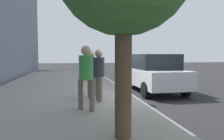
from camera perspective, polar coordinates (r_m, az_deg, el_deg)
The scene contains 7 objects.
ground_plane at distance 8.48m, azimuth 6.14°, elevation -7.85°, with size 80.00×80.00×0.00m, color #232326.
sidewalk_slab at distance 8.15m, azimuth -14.72°, elevation -7.89°, with size 28.00×6.00×0.15m, color gray.
parking_meter at distance 7.87m, azimuth 2.29°, elevation -0.16°, with size 0.36×0.12×1.41m.
pedestrian_at_meter at distance 7.45m, azimuth -3.47°, elevation -0.20°, with size 0.53×0.38×1.77m.
pedestrian_bystander at distance 6.20m, azimuth -6.82°, elevation -0.48°, with size 0.42×0.45×1.85m.
parking_officer at distance 8.16m, azimuth -5.34°, elevation 0.01°, with size 0.47×0.38×1.74m.
parked_sedan_near at distance 10.35m, azimuth 10.75°, elevation -0.75°, with size 4.43×2.03×1.77m.
Camera 1 is at (-7.96, 2.36, 1.73)m, focal length 34.86 mm.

